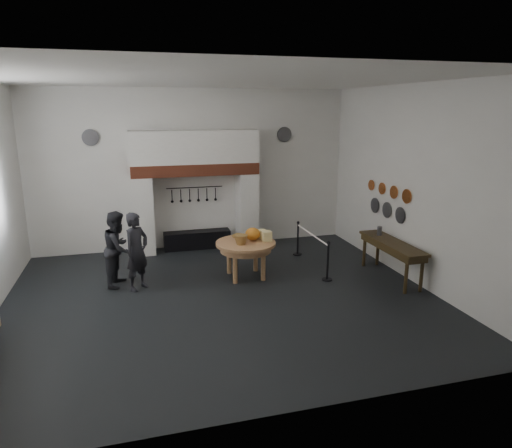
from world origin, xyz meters
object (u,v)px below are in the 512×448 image
object	(u,v)px
visitor_near	(137,251)
barrier_post_far	(298,239)
visitor_far	(118,248)
work_table	(246,243)
iron_range	(197,240)
barrier_post_near	(328,262)
side_table	(392,243)

from	to	relation	value
visitor_near	barrier_post_far	size ratio (longest dim) A/B	1.95
visitor_far	work_table	bearing A→B (deg)	-78.44
iron_range	work_table	distance (m)	2.82
visitor_near	barrier_post_near	size ratio (longest dim) A/B	1.95
side_table	work_table	bearing A→B (deg)	163.41
side_table	iron_range	bearing A→B (deg)	138.47
work_table	barrier_post_near	bearing A→B (deg)	-22.03
work_table	visitor_far	size ratio (longest dim) A/B	0.83
side_table	barrier_post_far	bearing A→B (deg)	123.80
visitor_far	side_table	bearing A→B (deg)	-84.11
barrier_post_near	barrier_post_far	world-z (taller)	same
iron_range	work_table	world-z (taller)	work_table
visitor_far	side_table	xyz separation A→B (m)	(6.22, -1.30, 0.01)
barrier_post_near	visitor_near	bearing A→B (deg)	171.53
iron_range	barrier_post_near	world-z (taller)	barrier_post_near
work_table	barrier_post_near	distance (m)	1.98
barrier_post_far	work_table	bearing A→B (deg)	-144.78
iron_range	barrier_post_far	xyz separation A→B (m)	(2.59, -1.37, 0.20)
work_table	barrier_post_far	size ratio (longest dim) A/B	1.58
iron_range	barrier_post_far	distance (m)	2.94
side_table	barrier_post_far	xyz separation A→B (m)	(-1.51, 2.26, -0.42)
work_table	barrier_post_near	size ratio (longest dim) A/B	1.58
visitor_near	barrier_post_near	world-z (taller)	visitor_near
iron_range	barrier_post_near	xyz separation A→B (m)	(2.59, -3.37, 0.20)
barrier_post_near	iron_range	bearing A→B (deg)	127.49
work_table	barrier_post_far	distance (m)	2.24
visitor_far	side_table	size ratio (longest dim) A/B	0.78
iron_range	side_table	xyz separation A→B (m)	(4.10, -3.63, 0.62)
side_table	barrier_post_near	size ratio (longest dim) A/B	2.44
iron_range	work_table	bearing A→B (deg)	-73.43
work_table	barrier_post_near	world-z (taller)	barrier_post_near
visitor_far	side_table	distance (m)	6.35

